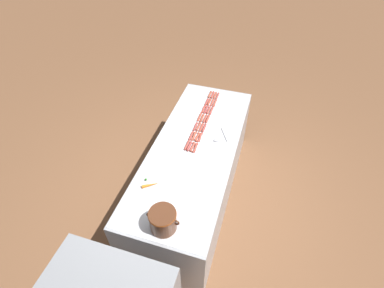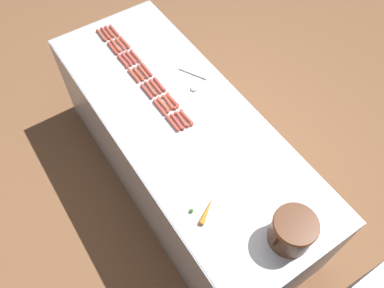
{
  "view_description": "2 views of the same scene",
  "coord_description": "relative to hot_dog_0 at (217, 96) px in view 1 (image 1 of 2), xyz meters",
  "views": [
    {
      "loc": [
        -0.62,
        2.1,
        3.02
      ],
      "look_at": [
        0.04,
        -0.03,
        0.85
      ],
      "focal_mm": 26.61,
      "sensor_mm": 36.0,
      "label": 1
    },
    {
      "loc": [
        0.79,
        1.31,
        2.82
      ],
      "look_at": [
        0.06,
        0.21,
        0.85
      ],
      "focal_mm": 35.92,
      "sensor_mm": 36.0,
      "label": 2
    }
  ],
  "objects": [
    {
      "name": "hot_dog_9",
      "position": [
        0.03,
        0.33,
        0.0
      ],
      "size": [
        0.03,
        0.15,
        0.02
      ],
      "color": "#B34B40",
      "rests_on": "griddle_counter"
    },
    {
      "name": "hot_dog_25",
      "position": [
        0.1,
        0.67,
        0.0
      ],
      "size": [
        0.03,
        0.15,
        0.02
      ],
      "color": "#AB453D",
      "rests_on": "griddle_counter"
    },
    {
      "name": "hot_dog_0",
      "position": [
        0.0,
        0.0,
        0.0
      ],
      "size": [
        0.03,
        0.15,
        0.02
      ],
      "color": "#AD4A40",
      "rests_on": "griddle_counter"
    },
    {
      "name": "carrot",
      "position": [
        0.27,
        1.61,
        0.0
      ],
      "size": [
        0.16,
        0.12,
        0.03
      ],
      "color": "orange",
      "rests_on": "griddle_counter"
    },
    {
      "name": "hot_dog_7",
      "position": [
        0.03,
        -0.01,
        0.0
      ],
      "size": [
        0.03,
        0.15,
        0.02
      ],
      "color": "#B8513A",
      "rests_on": "griddle_counter"
    },
    {
      "name": "hot_dog_8",
      "position": [
        0.03,
        0.16,
        0.0
      ],
      "size": [
        0.03,
        0.15,
        0.02
      ],
      "color": "#B6503E",
      "rests_on": "griddle_counter"
    },
    {
      "name": "hot_dog_22",
      "position": [
        0.1,
        0.17,
        0.0
      ],
      "size": [
        0.03,
        0.15,
        0.02
      ],
      "color": "#B6453C",
      "rests_on": "griddle_counter"
    },
    {
      "name": "hot_dog_13",
      "position": [
        0.03,
        1.01,
        0.0
      ],
      "size": [
        0.03,
        0.15,
        0.02
      ],
      "color": "#B14F3D",
      "rests_on": "griddle_counter"
    },
    {
      "name": "hot_dog_1",
      "position": [
        -0.0,
        0.16,
        0.0
      ],
      "size": [
        0.03,
        0.15,
        0.02
      ],
      "color": "#B7503F",
      "rests_on": "griddle_counter"
    },
    {
      "name": "hot_dog_18",
      "position": [
        0.07,
        0.67,
        0.0
      ],
      "size": [
        0.03,
        0.15,
        0.02
      ],
      "color": "#AB513F",
      "rests_on": "griddle_counter"
    },
    {
      "name": "hot_dog_5",
      "position": [
        -0.0,
        0.84,
        0.0
      ],
      "size": [
        0.03,
        0.15,
        0.02
      ],
      "color": "#B94A3D",
      "rests_on": "griddle_counter"
    },
    {
      "name": "hot_dog_26",
      "position": [
        0.1,
        0.84,
        0.0
      ],
      "size": [
        0.03,
        0.15,
        0.02
      ],
      "color": "#B2473D",
      "rests_on": "griddle_counter"
    },
    {
      "name": "hot_dog_14",
      "position": [
        0.07,
        -0.01,
        0.0
      ],
      "size": [
        0.03,
        0.15,
        0.02
      ],
      "color": "#B44538",
      "rests_on": "griddle_counter"
    },
    {
      "name": "hot_dog_21",
      "position": [
        0.1,
        -0.01,
        0.0
      ],
      "size": [
        0.03,
        0.15,
        0.02
      ],
      "color": "#AC513B",
      "rests_on": "griddle_counter"
    },
    {
      "name": "hot_dog_24",
      "position": [
        0.1,
        0.5,
        0.0
      ],
      "size": [
        0.03,
        0.15,
        0.02
      ],
      "color": "#B44D3A",
      "rests_on": "griddle_counter"
    },
    {
      "name": "hot_dog_16",
      "position": [
        0.07,
        0.33,
        0.0
      ],
      "size": [
        0.03,
        0.15,
        0.02
      ],
      "color": "#B44542",
      "rests_on": "griddle_counter"
    },
    {
      "name": "hot_dog_4",
      "position": [
        -0.0,
        0.67,
        0.0
      ],
      "size": [
        0.03,
        0.15,
        0.02
      ],
      "color": "#B3453E",
      "rests_on": "griddle_counter"
    },
    {
      "name": "hot_dog_23",
      "position": [
        0.1,
        0.33,
        0.0
      ],
      "size": [
        0.03,
        0.15,
        0.02
      ],
      "color": "#B9483B",
      "rests_on": "griddle_counter"
    },
    {
      "name": "hot_dog_6",
      "position": [
        0.0,
        1.01,
        0.0
      ],
      "size": [
        0.03,
        0.15,
        0.02
      ],
      "color": "#B04C3E",
      "rests_on": "griddle_counter"
    },
    {
      "name": "hot_dog_17",
      "position": [
        0.07,
        0.5,
        0.0
      ],
      "size": [
        0.03,
        0.15,
        0.02
      ],
      "color": "#AF4D38",
      "rests_on": "griddle_counter"
    },
    {
      "name": "ground_plane",
      "position": [
        0.02,
        0.98,
        -0.86
      ],
      "size": [
        20.0,
        20.0,
        0.0
      ],
      "primitive_type": "plane",
      "color": "brown"
    },
    {
      "name": "hot_dog_12",
      "position": [
        0.03,
        0.84,
        0.0
      ],
      "size": [
        0.03,
        0.15,
        0.02
      ],
      "color": "#B74E39",
      "rests_on": "griddle_counter"
    },
    {
      "name": "hot_dog_10",
      "position": [
        0.03,
        0.5,
        0.0
      ],
      "size": [
        0.03,
        0.15,
        0.02
      ],
      "color": "#AC4C3F",
      "rests_on": "griddle_counter"
    },
    {
      "name": "hot_dog_15",
      "position": [
        0.07,
        0.16,
        0.0
      ],
      "size": [
        0.03,
        0.15,
        0.02
      ],
      "color": "#AE4C38",
      "rests_on": "griddle_counter"
    },
    {
      "name": "griddle_counter",
      "position": [
        0.02,
        0.98,
        -0.44
      ],
      "size": [
        0.89,
        2.35,
        0.85
      ],
      "color": "#ADAFB5",
      "rests_on": "ground_plane"
    },
    {
      "name": "hot_dog_19",
      "position": [
        0.07,
        0.84,
        0.0
      ],
      "size": [
        0.03,
        0.15,
        0.02
      ],
      "color": "#B6533D",
      "rests_on": "griddle_counter"
    },
    {
      "name": "hot_dog_27",
      "position": [
        0.1,
        1.0,
        0.0
      ],
      "size": [
        0.02,
        0.15,
        0.02
      ],
      "color": "#AE483C",
      "rests_on": "griddle_counter"
    },
    {
      "name": "hot_dog_11",
      "position": [
        0.03,
        0.67,
        0.0
      ],
      "size": [
        0.03,
        0.15,
        0.02
      ],
      "color": "#AF4A3A",
      "rests_on": "griddle_counter"
    },
    {
      "name": "hot_dog_20",
      "position": [
        0.07,
        1.01,
        0.0
      ],
      "size": [
        0.03,
        0.15,
        0.02
      ],
      "color": "#B34741",
      "rests_on": "griddle_counter"
    },
    {
      "name": "serving_spoon",
      "position": [
        -0.21,
        0.79,
        -0.0
      ],
      "size": [
        0.16,
        0.25,
        0.02
      ],
      "color": "#B7B7BC",
      "rests_on": "griddle_counter"
    },
    {
      "name": "hot_dog_2",
      "position": [
        -0.0,
        0.33,
        0.0
      ],
      "size": [
        0.03,
        0.15,
        0.02
      ],
      "color": "#B1493F",
      "rests_on": "griddle_counter"
    },
    {
      "name": "hot_dog_3",
      "position": [
        -0.0,
        0.49,
        0.0
      ],
      "size": [
        0.03,
        0.15,
        0.02
      ],
      "color": "#B84A3A",
      "rests_on": "griddle_counter"
    },
    {
      "name": "bean_pot",
      "position": [
        -0.01,
        1.98,
        0.1
      ],
      "size": [
        0.29,
        0.23,
        0.2
      ],
      "color": "#562D19",
      "rests_on": "griddle_counter"
    }
  ]
}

